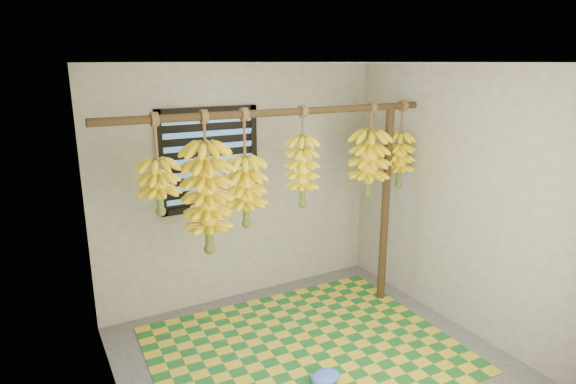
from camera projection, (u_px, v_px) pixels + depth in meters
floor at (321, 367)px, 3.92m from camera, size 3.00×3.00×0.01m
ceiling at (327, 62)px, 3.30m from camera, size 3.00×3.00×0.01m
wall_back at (242, 185)px, 4.88m from camera, size 3.00×0.01×2.40m
wall_left at (115, 268)px, 2.90m from camera, size 0.01×3.00×2.40m
wall_right at (464, 201)px, 4.31m from camera, size 0.01×3.00×2.40m
window at (209, 160)px, 4.61m from camera, size 1.00×0.04×1.00m
hanging_pole at (279, 112)px, 3.99m from camera, size 3.00×0.06×0.06m
support_post at (385, 207)px, 4.81m from camera, size 0.08×0.08×2.00m
woven_mat at (304, 349)px, 4.16m from camera, size 2.60×2.12×0.01m
plastic_bag at (325, 377)px, 3.70m from camera, size 0.25×0.18×0.10m
banana_bunch_a at (159, 186)px, 3.64m from camera, size 0.31×0.31×0.78m
banana_bunch_b at (207, 198)px, 3.85m from camera, size 0.38×0.38×1.15m
banana_bunch_c at (246, 191)px, 4.01m from camera, size 0.34×0.34×0.99m
banana_bunch_d at (302, 171)px, 4.24m from camera, size 0.28×0.28×0.90m
banana_bunch_e at (369, 164)px, 4.58m from camera, size 0.36×0.36×0.90m
banana_bunch_f at (400, 159)px, 4.76m from camera, size 0.27×0.27×0.85m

